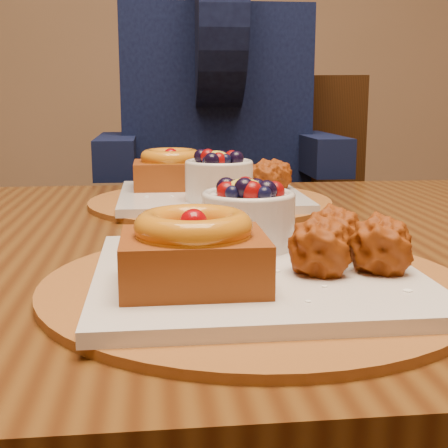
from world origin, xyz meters
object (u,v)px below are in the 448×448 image
at_px(dining_table, 226,295).
at_px(place_setting_far, 208,187).
at_px(chair_far, 267,256).
at_px(diner, 214,94).
at_px(place_setting_near, 251,258).

distance_m(dining_table, place_setting_far, 0.24).
distance_m(place_setting_far, chair_far, 0.58).
xyz_separation_m(chair_far, diner, (-0.12, 0.05, 0.39)).
height_order(place_setting_near, chair_far, chair_far).
bearing_deg(dining_table, place_setting_near, -90.85).
bearing_deg(chair_far, dining_table, -90.04).
bearing_deg(place_setting_far, chair_far, 69.27).
bearing_deg(diner, place_setting_far, -84.14).
relative_size(place_setting_near, diner, 0.44).
bearing_deg(dining_table, diner, 85.60).
bearing_deg(place_setting_near, chair_far, 78.60).
bearing_deg(chair_far, place_setting_near, -86.95).
xyz_separation_m(place_setting_far, chair_far, (0.19, 0.49, -0.25)).
height_order(dining_table, place_setting_near, place_setting_near).
relative_size(place_setting_far, chair_far, 0.39).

